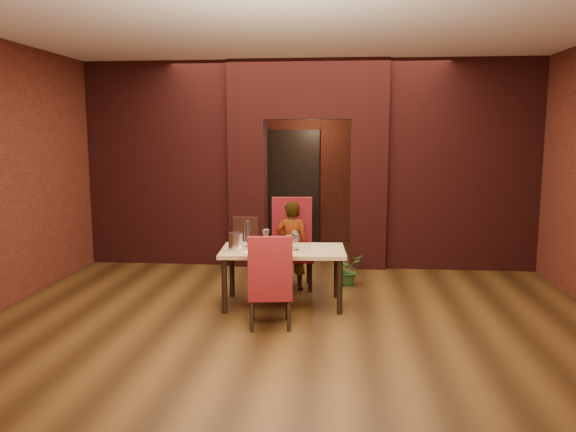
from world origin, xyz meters
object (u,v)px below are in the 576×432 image
object	(u,v)px
wine_glass_a	(266,239)
potted_plant	(348,270)
dining_table	(283,277)
chair_far	(292,244)
chair_near	(270,280)
wine_glass_b	(294,240)
wine_bucket	(236,241)
water_bottle	(247,233)
wine_glass_c	(296,242)
person_seated	(292,245)

from	to	relation	value
wine_glass_a	potted_plant	bearing A→B (deg)	43.38
dining_table	chair_far	distance (m)	0.83
chair_near	wine_glass_b	bearing A→B (deg)	-110.99
wine_bucket	water_bottle	bearing A→B (deg)	66.23
dining_table	chair_near	size ratio (longest dim) A/B	1.45
dining_table	wine_glass_b	size ratio (longest dim) A/B	7.06
wine_glass_c	potted_plant	xyz separation A→B (m)	(0.63, 1.06, -0.59)
person_seated	chair_near	bearing A→B (deg)	92.32
dining_table	chair_far	bearing A→B (deg)	83.00
chair_near	wine_glass_a	world-z (taller)	chair_near
chair_near	potted_plant	xyz separation A→B (m)	(0.86, 1.78, -0.30)
wine_glass_a	wine_bucket	distance (m)	0.38
person_seated	wine_bucket	bearing A→B (deg)	60.93
wine_glass_b	potted_plant	xyz separation A→B (m)	(0.67, 0.94, -0.59)
chair_far	wine_bucket	world-z (taller)	chair_far
wine_glass_a	potted_plant	world-z (taller)	wine_glass_a
chair_near	water_bottle	size ratio (longest dim) A/B	3.06
chair_far	potted_plant	distance (m)	0.88
wine_glass_a	wine_glass_b	distance (m)	0.35
wine_bucket	potted_plant	bearing A→B (deg)	39.99
wine_glass_a	person_seated	bearing A→B (deg)	68.40
chair_far	wine_glass_a	size ratio (longest dim) A/B	5.38
wine_glass_b	potted_plant	world-z (taller)	wine_glass_b
dining_table	wine_glass_a	bearing A→B (deg)	162.57
potted_plant	chair_near	bearing A→B (deg)	-115.83
chair_near	wine_glass_c	distance (m)	0.81
person_seated	water_bottle	bearing A→B (deg)	57.12
dining_table	person_seated	distance (m)	0.76
dining_table	wine_glass_a	distance (m)	0.51
potted_plant	wine_glass_c	bearing A→B (deg)	-120.95
person_seated	wine_glass_c	xyz separation A→B (m)	(0.12, -0.77, 0.20)
chair_far	wine_glass_c	size ratio (longest dim) A/B	6.04
potted_plant	dining_table	bearing A→B (deg)	-128.28
person_seated	wine_bucket	distance (m)	1.06
chair_near	water_bottle	world-z (taller)	water_bottle
person_seated	wine_glass_b	size ratio (longest dim) A/B	5.69
dining_table	wine_glass_c	distance (m)	0.48
person_seated	potted_plant	size ratio (longest dim) A/B	2.84
chair_far	chair_near	distance (m)	1.56
wine_glass_c	water_bottle	world-z (taller)	water_bottle
wine_glass_c	potted_plant	world-z (taller)	wine_glass_c
person_seated	potted_plant	world-z (taller)	person_seated
potted_plant	wine_glass_a	bearing A→B (deg)	-136.62
water_bottle	chair_far	bearing A→B (deg)	53.56
wine_glass_b	wine_bucket	size ratio (longest dim) A/B	0.99
potted_plant	person_seated	bearing A→B (deg)	-158.63
chair_near	water_bottle	xyz separation A→B (m)	(-0.39, 0.88, 0.35)
chair_far	potted_plant	size ratio (longest dim) A/B	2.88
wine_glass_a	wine_glass_b	world-z (taller)	wine_glass_a
water_bottle	potted_plant	world-z (taller)	water_bottle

